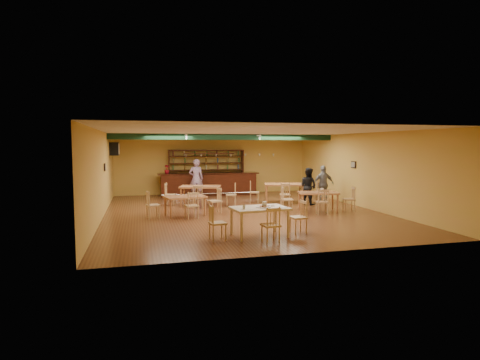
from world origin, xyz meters
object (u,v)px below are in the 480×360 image
object	(u,v)px
bar_counter	(209,184)
dining_table_a	(201,196)
dining_table_b	(284,193)
near_table	(259,222)
dining_table_d	(318,202)
patron_bar	(196,179)
patron_right_a	(308,186)
dining_table_c	(185,206)

from	to	relation	value
bar_counter	dining_table_a	world-z (taller)	bar_counter
dining_table_b	near_table	bearing A→B (deg)	-100.16
dining_table_d	dining_table_a	bearing A→B (deg)	162.05
bar_counter	dining_table_d	size ratio (longest dim) A/B	3.43
dining_table_a	patron_bar	distance (m)	2.52
patron_bar	near_table	bearing A→B (deg)	97.24
patron_right_a	dining_table_c	bearing A→B (deg)	74.71
near_table	patron_bar	distance (m)	8.45
patron_bar	dining_table_b	bearing A→B (deg)	147.66
dining_table_b	dining_table_c	world-z (taller)	dining_table_b
dining_table_c	dining_table_a	bearing A→B (deg)	55.78
bar_counter	dining_table_d	world-z (taller)	bar_counter
bar_counter	near_table	size ratio (longest dim) A/B	3.33
bar_counter	patron_right_a	bearing A→B (deg)	-49.37
bar_counter	dining_table_a	size ratio (longest dim) A/B	3.04
dining_table_a	dining_table_b	xyz separation A→B (m)	(3.66, -0.05, 0.01)
dining_table_b	near_table	world-z (taller)	dining_table_b
dining_table_d	patron_right_a	xyz separation A→B (m)	(0.32, 1.63, 0.42)
dining_table_b	dining_table_a	bearing A→B (deg)	-164.51
dining_table_b	patron_right_a	distance (m)	1.19
dining_table_d	dining_table_b	bearing A→B (deg)	114.06
dining_table_b	dining_table_c	distance (m)	5.02
patron_bar	patron_right_a	bearing A→B (deg)	145.73
patron_right_a	patron_bar	bearing A→B (deg)	22.94
dining_table_b	dining_table_d	size ratio (longest dim) A/B	1.14
dining_table_a	dining_table_b	bearing A→B (deg)	14.71
patron_bar	patron_right_a	distance (m)	5.42
dining_table_c	patron_bar	size ratio (longest dim) A/B	0.76
dining_table_d	near_table	world-z (taller)	near_table
dining_table_c	near_table	size ratio (longest dim) A/B	0.93
dining_table_a	patron_bar	bearing A→B (deg)	101.51
dining_table_c	dining_table_d	distance (m)	5.03
dining_table_c	patron_right_a	distance (m)	5.53
bar_counter	dining_table_a	xyz separation A→B (m)	(-0.91, -3.29, -0.15)
near_table	dining_table_d	bearing A→B (deg)	39.67
dining_table_c	near_table	xyz separation A→B (m)	(1.62, -3.76, 0.05)
near_table	patron_right_a	xyz separation A→B (m)	(3.72, 5.10, 0.38)
near_table	patron_right_a	world-z (taller)	patron_right_a
dining_table_c	patron_bar	world-z (taller)	patron_bar
near_table	patron_bar	bearing A→B (deg)	87.94
dining_table_a	dining_table_b	distance (m)	3.66
bar_counter	dining_table_b	world-z (taller)	bar_counter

